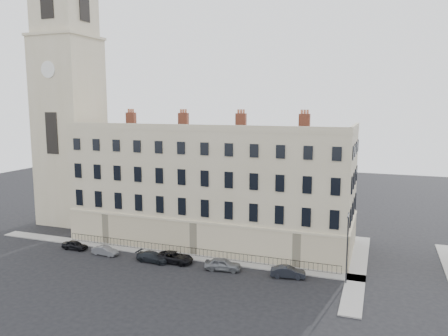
{
  "coord_description": "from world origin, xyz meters",
  "views": [
    {
      "loc": [
        14.9,
        -40.71,
        18.17
      ],
      "look_at": [
        -3.55,
        10.0,
        10.23
      ],
      "focal_mm": 35.0,
      "sensor_mm": 36.0,
      "label": 1
    }
  ],
  "objects_px": {
    "car_c": "(153,257)",
    "car_e": "(223,264)",
    "car_a": "(75,245)",
    "car_d": "(174,257)",
    "car_b": "(105,251)",
    "streetlamp": "(347,245)",
    "car_f": "(288,272)"
  },
  "relations": [
    {
      "from": "car_a",
      "to": "car_b",
      "type": "xyz_separation_m",
      "value": [
        4.79,
        -0.42,
        -0.02
      ]
    },
    {
      "from": "car_e",
      "to": "car_a",
      "type": "bearing_deg",
      "value": 80.65
    },
    {
      "from": "car_d",
      "to": "car_f",
      "type": "distance_m",
      "value": 13.27
    },
    {
      "from": "streetlamp",
      "to": "car_a",
      "type": "bearing_deg",
      "value": -176.69
    },
    {
      "from": "car_d",
      "to": "car_a",
      "type": "bearing_deg",
      "value": 92.9
    },
    {
      "from": "car_c",
      "to": "car_f",
      "type": "relative_size",
      "value": 1.1
    },
    {
      "from": "car_d",
      "to": "car_f",
      "type": "relative_size",
      "value": 1.22
    },
    {
      "from": "car_a",
      "to": "car_c",
      "type": "bearing_deg",
      "value": -93.15
    },
    {
      "from": "car_b",
      "to": "car_d",
      "type": "bearing_deg",
      "value": -83.24
    },
    {
      "from": "car_a",
      "to": "car_d",
      "type": "relative_size",
      "value": 0.74
    },
    {
      "from": "car_c",
      "to": "car_e",
      "type": "height_order",
      "value": "car_e"
    },
    {
      "from": "car_b",
      "to": "car_e",
      "type": "bearing_deg",
      "value": -85.95
    },
    {
      "from": "streetlamp",
      "to": "car_e",
      "type": "bearing_deg",
      "value": -174.41
    },
    {
      "from": "car_d",
      "to": "car_e",
      "type": "relative_size",
      "value": 1.12
    },
    {
      "from": "car_d",
      "to": "car_f",
      "type": "bearing_deg",
      "value": -87.34
    },
    {
      "from": "car_a",
      "to": "car_d",
      "type": "xyz_separation_m",
      "value": [
        13.84,
        0.17,
        0.06
      ]
    },
    {
      "from": "car_d",
      "to": "streetlamp",
      "type": "xyz_separation_m",
      "value": [
        19.15,
        0.44,
        3.51
      ]
    },
    {
      "from": "car_a",
      "to": "car_e",
      "type": "distance_m",
      "value": 19.92
    },
    {
      "from": "car_b",
      "to": "car_d",
      "type": "height_order",
      "value": "car_d"
    },
    {
      "from": "car_c",
      "to": "car_d",
      "type": "relative_size",
      "value": 0.9
    },
    {
      "from": "car_a",
      "to": "car_c",
      "type": "distance_m",
      "value": 11.42
    },
    {
      "from": "car_c",
      "to": "car_f",
      "type": "xyz_separation_m",
      "value": [
        15.7,
        0.76,
        0.02
      ]
    },
    {
      "from": "car_c",
      "to": "streetlamp",
      "type": "bearing_deg",
      "value": -83.53
    },
    {
      "from": "car_d",
      "to": "car_e",
      "type": "distance_m",
      "value": 6.08
    },
    {
      "from": "car_d",
      "to": "car_f",
      "type": "height_order",
      "value": "car_d"
    },
    {
      "from": "car_e",
      "to": "streetlamp",
      "type": "relative_size",
      "value": 0.54
    },
    {
      "from": "car_b",
      "to": "streetlamp",
      "type": "bearing_deg",
      "value": -84.87
    },
    {
      "from": "car_c",
      "to": "car_d",
      "type": "xyz_separation_m",
      "value": [
        2.43,
        0.66,
        0.04
      ]
    },
    {
      "from": "car_c",
      "to": "car_e",
      "type": "bearing_deg",
      "value": -84.18
    },
    {
      "from": "car_a",
      "to": "car_b",
      "type": "distance_m",
      "value": 4.81
    },
    {
      "from": "car_b",
      "to": "car_f",
      "type": "height_order",
      "value": "car_f"
    },
    {
      "from": "streetlamp",
      "to": "car_b",
      "type": "bearing_deg",
      "value": -175.66
    }
  ]
}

